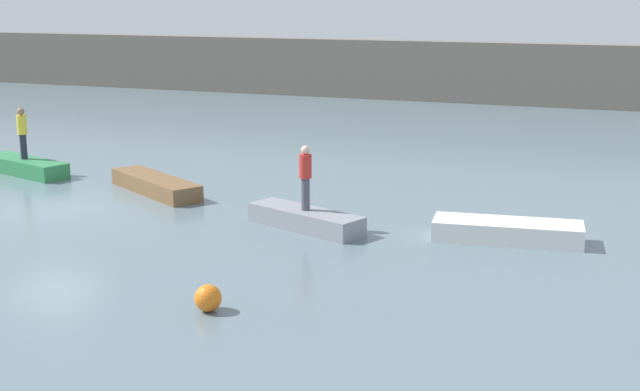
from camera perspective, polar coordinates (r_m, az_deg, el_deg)
The scene contains 9 objects.
ground_plane at distance 25.53m, azimuth -17.26°, elevation -0.88°, with size 120.00×120.00×0.00m, color slate.
embankment_wall at distance 50.08m, azimuth 2.98°, elevation 8.29°, with size 80.00×1.20×3.29m, color #666056.
rowboat_green at distance 30.69m, azimuth -18.79°, elevation 1.82°, with size 3.64×0.98×0.52m, color #2D7F47.
rowboat_brown at distance 26.82m, azimuth -10.74°, elevation 0.70°, with size 4.00×0.99×0.49m, color brown.
rowboat_grey at distance 22.38m, azimuth -0.95°, elevation -1.57°, with size 3.31×0.93×0.50m, color gray.
rowboat_white at distance 21.75m, azimuth 12.19°, elevation -2.31°, with size 3.60×1.17×0.50m, color white.
person_yellow_shirt at distance 30.48m, azimuth -18.96°, elevation 4.06°, with size 0.32×0.32×1.71m.
person_red_shirt at distance 22.10m, azimuth -0.96°, elevation 1.39°, with size 0.32×0.32×1.68m.
mooring_buoy at distance 16.83m, azimuth -7.36°, elevation -6.69°, with size 0.53×0.53×0.53m, color orange.
Camera 1 is at (15.61, -19.30, 5.98)m, focal length 48.77 mm.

